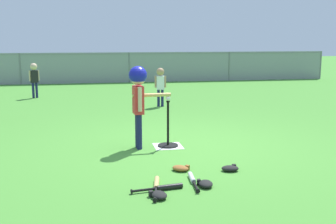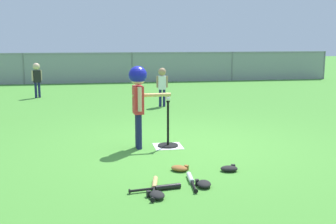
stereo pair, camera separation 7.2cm
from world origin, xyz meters
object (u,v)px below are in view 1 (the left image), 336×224
Objects in this scene: batting_tee at (168,139)px; batter_child at (138,90)px; glove_by_plate at (159,195)px; spare_bat_silver at (193,180)px; spare_bat_black at (164,187)px; spare_bat_wood at (156,185)px; glove_tossed_aside at (205,184)px; glove_near_bats at (181,168)px; fielder_near_right at (34,76)px; glove_outfield_drop at (230,168)px; fielder_deep_right at (160,82)px; baseball_on_tee at (168,99)px.

batter_child is (-0.46, -0.03, 0.79)m from batting_tee.
spare_bat_silver is at bearing 41.81° from glove_by_plate.
batting_tee is 1.92m from spare_bat_black.
spare_bat_wood is (-0.45, -0.11, -0.00)m from spare_bat_silver.
glove_near_bats is at bearing 104.22° from glove_tossed_aside.
glove_by_plate is at bearing -74.44° from fielder_near_right.
batter_child reaches higher than fielder_near_right.
spare_bat_black is at bearing -151.45° from glove_outfield_drop.
glove_near_bats reaches higher than spare_bat_wood.
batting_tee is 1.85m from spare_bat_wood.
spare_bat_silver is 0.87× the size of spare_bat_wood.
glove_by_plate and glove_tossed_aside have the same top height.
spare_bat_wood is at bearing -99.97° from fielder_deep_right.
fielder_near_right is at bearing 106.31° from spare_bat_wood.
spare_bat_black is at bearing -116.95° from glove_near_bats.
batting_tee reaches higher than glove_outfield_drop.
batter_child reaches higher than glove_by_plate.
glove_by_plate is at bearing -94.20° from spare_bat_wood.
fielder_deep_right is 5.82m from spare_bat_black.
spare_bat_black is 2.47× the size of glove_by_plate.
glove_outfield_drop is (0.56, -1.36, -0.08)m from batting_tee.
batter_child reaches higher than glove_tossed_aside.
spare_bat_silver is 0.44m from glove_near_bats.
batting_tee is at bearing 92.81° from glove_tossed_aside.
baseball_on_tee is 0.31× the size of glove_outfield_drop.
batter_child is 1.32× the size of fielder_deep_right.
glove_near_bats is (-0.07, -1.24, -0.73)m from baseball_on_tee.
glove_tossed_aside is (0.48, 0.02, 0.01)m from spare_bat_black.
batter_child reaches higher than spare_bat_black.
spare_bat_wood is 2.88× the size of glove_tossed_aside.
fielder_deep_right reaches higher than spare_bat_wood.
spare_bat_silver is 0.47m from spare_bat_wood.
spare_bat_wood is at bearing -73.69° from fielder_near_right.
glove_outfield_drop is (0.63, -0.12, 0.00)m from glove_near_bats.
spare_bat_black is 2.21× the size of glove_near_bats.
baseball_on_tee reaches higher than spare_bat_black.
fielder_near_right reaches higher than spare_bat_black.
spare_bat_silver is at bearing 28.30° from spare_bat_black.
fielder_near_right is 7.73m from glove_near_bats.
spare_bat_silver is at bearing -95.55° from fielder_deep_right.
spare_bat_black is (-0.39, -1.88, -0.09)m from batting_tee.
spare_bat_silver is at bearing 13.97° from spare_bat_wood.
fielder_near_right is at bearing 105.56° from glove_by_plate.
baseball_on_tee is 0.27× the size of glove_near_bats.
batting_tee is at bearing 78.29° from spare_bat_black.
baseball_on_tee is 1.64m from glove_outfield_drop.
fielder_near_right is at bearing 114.22° from glove_outfield_drop.
spare_bat_wood is 1.11m from glove_outfield_drop.
fielder_near_right is 3.65× the size of glove_near_bats.
glove_tossed_aside and glove_outfield_drop have the same top height.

